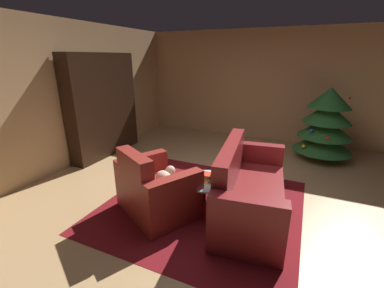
{
  "coord_description": "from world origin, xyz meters",
  "views": [
    {
      "loc": [
        1.0,
        -3.12,
        1.97
      ],
      "look_at": [
        -0.44,
        0.08,
        0.77
      ],
      "focal_mm": 23.91,
      "sensor_mm": 36.0,
      "label": 1
    }
  ],
  "objects": [
    {
      "name": "ground_plane",
      "position": [
        0.0,
        0.0,
        0.0
      ],
      "size": [
        7.85,
        7.85,
        0.0
      ],
      "primitive_type": "plane",
      "color": "tan"
    },
    {
      "name": "wall_back",
      "position": [
        0.0,
        3.3,
        1.3
      ],
      "size": [
        6.02,
        0.06,
        2.6
      ],
      "primitive_type": "cube",
      "color": "tan",
      "rests_on": "ground"
    },
    {
      "name": "wall_left",
      "position": [
        -2.98,
        0.0,
        1.3
      ],
      "size": [
        0.06,
        6.67,
        2.6
      ],
      "primitive_type": "cube",
      "color": "tan",
      "rests_on": "ground"
    },
    {
      "name": "area_rug",
      "position": [
        -0.14,
        -0.22,
        0.0
      ],
      "size": [
        2.58,
        2.57,
        0.01
      ],
      "primitive_type": "cube",
      "color": "maroon",
      "rests_on": "ground"
    },
    {
      "name": "bookshelf_unit",
      "position": [
        -2.74,
        0.94,
        0.97
      ],
      "size": [
        0.33,
        1.69,
        2.04
      ],
      "color": "black",
      "rests_on": "ground"
    },
    {
      "name": "armchair_red",
      "position": [
        -0.65,
        -0.63,
        0.31
      ],
      "size": [
        1.24,
        1.14,
        0.89
      ],
      "color": "maroon",
      "rests_on": "ground"
    },
    {
      "name": "couch_red",
      "position": [
        0.45,
        -0.12,
        0.31
      ],
      "size": [
        1.0,
        1.94,
        0.93
      ],
      "color": "maroon",
      "rests_on": "ground"
    },
    {
      "name": "coffee_table",
      "position": [
        -0.06,
        -0.28,
        0.38
      ],
      "size": [
        0.64,
        0.64,
        0.43
      ],
      "color": "black",
      "rests_on": "ground"
    },
    {
      "name": "book_stack_on_table",
      "position": [
        -0.09,
        -0.3,
        0.48
      ],
      "size": [
        0.22,
        0.15,
        0.1
      ],
      "color": "#E5B756",
      "rests_on": "coffee_table"
    },
    {
      "name": "bottle_on_table",
      "position": [
        0.12,
        -0.3,
        0.51
      ],
      "size": [
        0.08,
        0.08,
        0.22
      ],
      "color": "navy",
      "rests_on": "coffee_table"
    },
    {
      "name": "decorated_tree",
      "position": [
        1.4,
        2.38,
        0.72
      ],
      "size": [
        1.11,
        1.11,
        1.42
      ],
      "color": "brown",
      "rests_on": "ground"
    }
  ]
}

